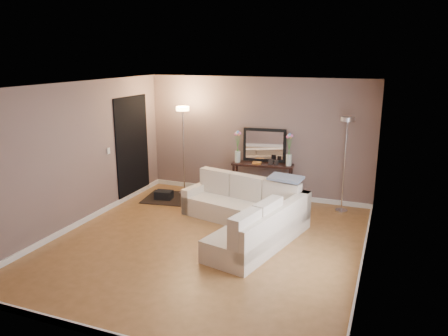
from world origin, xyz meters
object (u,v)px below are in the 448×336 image
(floor_lamp_unlit, at_px, (346,146))
(floor_lamp_lit, at_px, (183,133))
(console_table, at_px, (259,179))
(sectional_sofa, at_px, (248,214))

(floor_lamp_unlit, bearing_deg, floor_lamp_lit, -177.85)
(console_table, height_order, floor_lamp_unlit, floor_lamp_unlit)
(sectional_sofa, relative_size, floor_lamp_lit, 1.40)
(console_table, bearing_deg, floor_lamp_unlit, -3.74)
(floor_lamp_unlit, bearing_deg, sectional_sofa, -132.11)
(sectional_sofa, bearing_deg, floor_lamp_unlit, 47.89)
(sectional_sofa, height_order, floor_lamp_unlit, floor_lamp_unlit)
(sectional_sofa, height_order, floor_lamp_lit, floor_lamp_lit)
(console_table, xyz_separation_m, floor_lamp_lit, (-1.66, -0.25, 0.94))
(floor_lamp_lit, distance_m, floor_lamp_unlit, 3.44)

